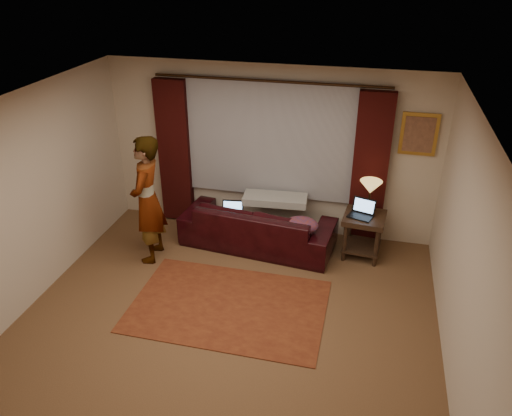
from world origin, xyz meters
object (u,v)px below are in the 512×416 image
at_px(end_table, 363,236).
at_px(person, 147,200).
at_px(laptop_sofa, 232,211).
at_px(tiffany_lamp, 370,197).
at_px(laptop_table, 361,209).
at_px(sofa, 258,218).

height_order(end_table, person, person).
bearing_deg(laptop_sofa, tiffany_lamp, 0.14).
bearing_deg(laptop_sofa, end_table, -2.77).
relative_size(laptop_sofa, end_table, 0.52).
bearing_deg(laptop_table, tiffany_lamp, 75.18).
bearing_deg(end_table, laptop_sofa, -175.12).
bearing_deg(tiffany_lamp, person, -163.97).
distance_m(sofa, end_table, 1.55).
bearing_deg(laptop_table, sofa, -162.03).
relative_size(end_table, tiffany_lamp, 1.34).
distance_m(laptop_table, person, 2.98).
xyz_separation_m(laptop_sofa, person, (-1.04, -0.59, 0.35)).
bearing_deg(person, sofa, 109.14).
xyz_separation_m(sofa, tiffany_lamp, (1.58, 0.17, 0.45)).
distance_m(laptop_sofa, laptop_table, 1.87).
bearing_deg(sofa, laptop_sofa, 20.27).
bearing_deg(end_table, tiffany_lamp, 71.14).
distance_m(laptop_sofa, end_table, 1.94).
xyz_separation_m(laptop_sofa, laptop_table, (1.85, 0.11, 0.21)).
distance_m(sofa, tiffany_lamp, 1.65).
distance_m(tiffany_lamp, person, 3.11).
xyz_separation_m(sofa, laptop_table, (1.48, 0.02, 0.32)).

